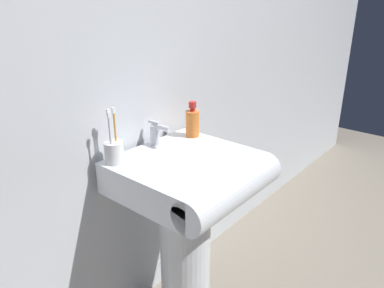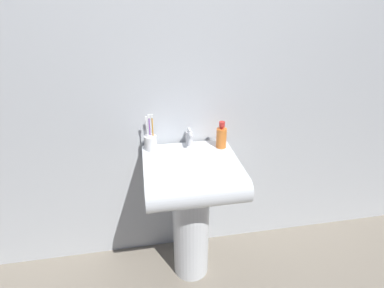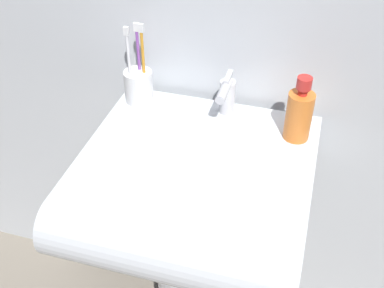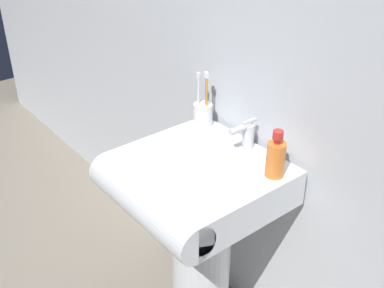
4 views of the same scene
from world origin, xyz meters
name	(u,v)px [view 1 (image 1 of 4)]	position (x,y,z in m)	size (l,w,h in m)	color
wall_back	(131,37)	(0.00, 0.26, 1.20)	(5.00, 0.05, 2.40)	silver
sink_pedestal	(185,256)	(0.00, 0.00, 0.33)	(0.21, 0.21, 0.66)	white
sink_basin	(194,176)	(0.00, -0.05, 0.72)	(0.49, 0.49, 0.12)	white
faucet	(156,133)	(0.02, 0.17, 0.83)	(0.04, 0.11, 0.10)	silver
toothbrush_cup	(114,151)	(-0.20, 0.17, 0.83)	(0.07, 0.07, 0.20)	white
soap_bottle	(192,122)	(0.19, 0.12, 0.84)	(0.06, 0.06, 0.15)	orange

